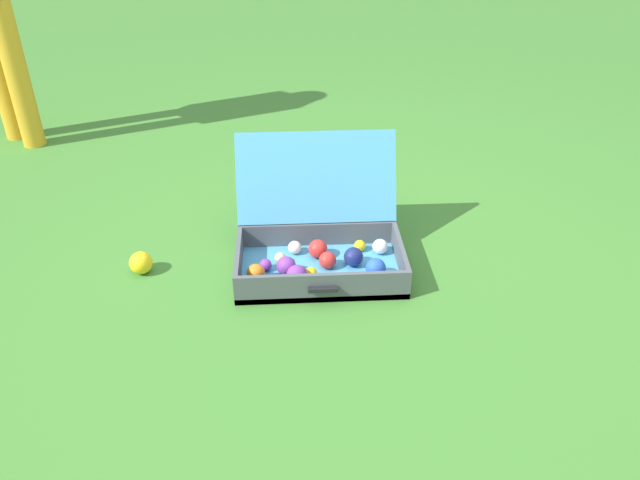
{
  "coord_description": "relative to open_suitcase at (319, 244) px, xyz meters",
  "views": [
    {
      "loc": [
        -0.21,
        -2.0,
        1.43
      ],
      "look_at": [
        -0.1,
        0.01,
        0.16
      ],
      "focal_mm": 34.9,
      "sensor_mm": 36.0,
      "label": 1
    }
  ],
  "objects": [
    {
      "name": "open_suitcase",
      "position": [
        0.0,
        0.0,
        0.0
      ],
      "size": [
        0.65,
        0.57,
        0.47
      ],
      "color": "#4799C6",
      "rests_on": "ground"
    },
    {
      "name": "stray_ball_on_grass",
      "position": [
        -0.71,
        -0.01,
        -0.06
      ],
      "size": [
        0.09,
        0.09,
        0.09
      ],
      "primitive_type": "sphere",
      "color": "yellow",
      "rests_on": "ground"
    },
    {
      "name": "ground_plane",
      "position": [
        0.1,
        -0.07,
        -0.1
      ],
      "size": [
        16.0,
        16.0,
        0.0
      ],
      "primitive_type": "plane",
      "color": "#3D7A2D"
    }
  ]
}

